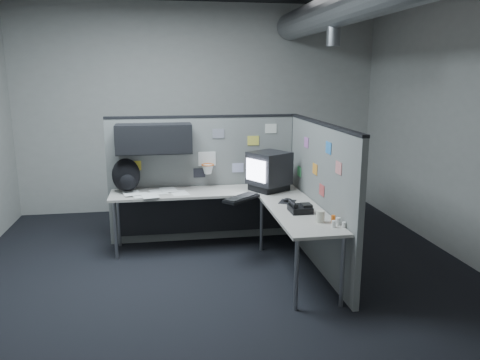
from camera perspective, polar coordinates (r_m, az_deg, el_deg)
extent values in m
cube|color=black|center=(5.10, -1.92, -11.99)|extent=(5.60, 5.60, 0.01)
cube|color=#9E9E99|center=(7.44, -4.85, 8.61)|extent=(5.60, 0.01, 3.20)
cube|color=#9E9E99|center=(1.96, 8.50, -2.97)|extent=(5.60, 0.01, 3.20)
cube|color=#9E9E99|center=(5.74, 27.12, 6.07)|extent=(0.01, 5.60, 3.20)
cylinder|color=slate|center=(5.77, 11.34, 17.19)|extent=(0.16, 0.16, 0.30)
cube|color=slate|center=(6.06, -4.37, 0.04)|extent=(2.43, 0.06, 1.60)
cube|color=black|center=(5.94, -4.50, 7.74)|extent=(2.43, 0.07, 0.03)
cube|color=black|center=(6.27, 6.47, 0.43)|extent=(0.07, 0.07, 1.60)
cube|color=black|center=(5.75, -10.43, 4.99)|extent=(0.90, 0.35, 0.35)
cube|color=black|center=(5.57, -10.46, 4.76)|extent=(0.90, 0.02, 0.33)
cube|color=silver|center=(5.97, -4.05, 2.59)|extent=(0.22, 0.02, 0.18)
torus|color=#D85914|center=(5.90, -3.96, 1.87)|extent=(0.16, 0.16, 0.01)
cone|color=white|center=(5.91, -3.95, 1.30)|extent=(0.14, 0.14, 0.11)
cube|color=gold|center=(5.98, -12.67, 1.73)|extent=(0.15, 0.01, 0.12)
cube|color=gray|center=(5.95, -2.65, 5.68)|extent=(0.15, 0.01, 0.12)
cube|color=silver|center=(6.05, -0.26, 1.50)|extent=(0.15, 0.01, 0.12)
cube|color=#E5D84C|center=(6.03, 1.62, 4.83)|extent=(0.15, 0.01, 0.12)
cube|color=silver|center=(6.06, 3.78, 6.27)|extent=(0.15, 0.01, 0.12)
cube|color=#26262D|center=(6.00, -4.97, 0.88)|extent=(0.15, 0.01, 0.12)
cube|color=slate|center=(5.27, 9.66, -2.05)|extent=(0.06, 2.23, 1.60)
cube|color=black|center=(5.12, 10.00, 6.80)|extent=(0.07, 2.23, 0.03)
cube|color=#B266B2|center=(5.55, 8.08, 4.56)|extent=(0.01, 0.15, 0.12)
cube|color=orange|center=(5.27, 9.12, 1.32)|extent=(0.01, 0.15, 0.12)
cube|color=#337FCC|center=(4.84, 10.73, 3.88)|extent=(0.01, 0.15, 0.12)
cube|color=#4CB266|center=(5.86, 7.23, 1.03)|extent=(0.01, 0.15, 0.12)
cube|color=#D87F7F|center=(4.59, 11.92, 1.45)|extent=(0.01, 0.15, 0.12)
cube|color=#CC4C4C|center=(5.08, 9.94, -1.22)|extent=(0.01, 0.15, 0.12)
cube|color=#AEA79D|center=(5.77, -4.22, -1.47)|extent=(2.30, 0.56, 0.03)
cube|color=#AEA79D|center=(4.93, 7.18, -4.02)|extent=(0.56, 1.55, 0.03)
cube|color=black|center=(6.07, -4.36, -3.86)|extent=(2.18, 0.02, 0.55)
cylinder|color=gray|center=(5.67, -14.94, -5.98)|extent=(0.04, 0.04, 0.70)
cylinder|color=gray|center=(6.09, -14.56, -4.67)|extent=(0.04, 0.04, 0.70)
cylinder|color=gray|center=(5.76, 2.62, -5.27)|extent=(0.04, 0.04, 0.70)
cylinder|color=gray|center=(4.36, 6.88, -11.40)|extent=(0.04, 0.04, 0.70)
cylinder|color=gray|center=(4.50, 12.37, -10.85)|extent=(0.04, 0.04, 0.70)
cube|color=black|center=(5.79, 3.55, -0.86)|extent=(0.52, 0.50, 0.08)
cube|color=black|center=(5.74, 3.58, 1.45)|extent=(0.57, 0.57, 0.40)
cube|color=silver|center=(5.59, 1.93, 1.17)|extent=(0.18, 0.29, 0.26)
cube|color=black|center=(5.34, 0.17, -2.27)|extent=(0.48, 0.46, 0.03)
cube|color=black|center=(5.33, 0.17, -2.05)|extent=(0.43, 0.41, 0.01)
cube|color=black|center=(5.28, 5.80, -2.66)|extent=(0.24, 0.26, 0.01)
ellipsoid|color=black|center=(5.27, 5.81, -2.42)|extent=(0.11, 0.09, 0.04)
cube|color=black|center=(4.91, 7.34, -3.52)|extent=(0.22, 0.24, 0.07)
cylinder|color=black|center=(4.88, 6.48, -2.88)|extent=(0.05, 0.22, 0.05)
cube|color=black|center=(4.91, 8.12, -3.02)|extent=(0.10, 0.13, 0.02)
cylinder|color=silver|center=(4.55, 11.87, -4.97)|extent=(0.05, 0.05, 0.07)
cylinder|color=silver|center=(4.48, 11.35, -5.27)|extent=(0.04, 0.04, 0.06)
cylinder|color=silver|center=(4.50, 12.55, -5.34)|extent=(0.04, 0.04, 0.05)
cylinder|color=#D85914|center=(4.58, 11.29, -4.74)|extent=(0.04, 0.04, 0.08)
cylinder|color=beige|center=(4.60, 9.76, -4.40)|extent=(0.10, 0.10, 0.11)
cube|color=white|center=(5.69, -7.36, -1.59)|extent=(0.25, 0.31, 0.00)
cube|color=white|center=(5.77, -9.91, -1.45)|extent=(0.25, 0.31, 0.00)
cube|color=white|center=(5.64, -11.99, -1.83)|extent=(0.25, 0.31, 0.00)
cube|color=white|center=(5.84, -8.69, -1.17)|extent=(0.25, 0.31, 0.00)
cube|color=white|center=(5.58, -10.94, -1.87)|extent=(0.25, 0.31, 0.00)
cube|color=white|center=(5.73, -13.09, -1.57)|extent=(0.25, 0.31, 0.00)
ellipsoid|color=black|center=(5.84, -13.72, 0.58)|extent=(0.37, 0.30, 0.41)
ellipsoid|color=black|center=(5.71, -13.54, -0.25)|extent=(0.20, 0.13, 0.19)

